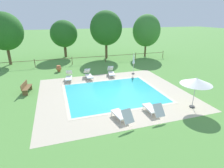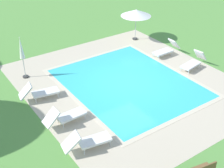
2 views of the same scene
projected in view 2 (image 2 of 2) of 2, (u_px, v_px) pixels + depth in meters
name	position (u px, v px, depth m)	size (l,w,h in m)	color
ground_plane	(128.00, 83.00, 16.79)	(160.00, 160.00, 0.00)	#599342
pool_deck_paving	(128.00, 83.00, 16.79)	(11.75, 10.35, 0.01)	beige
swimming_pool_water	(128.00, 83.00, 16.79)	(7.39, 5.99, 0.01)	#38C6D1
pool_coping_rim	(128.00, 83.00, 16.78)	(7.87, 6.47, 0.01)	beige
sun_lounger_north_near_steps	(40.00, 92.00, 15.27)	(0.92, 2.00, 0.93)	white
sun_lounger_north_mid	(66.00, 116.00, 13.62)	(0.66, 1.96, 0.91)	white
sun_lounger_north_end	(166.00, 50.00, 19.50)	(0.62, 1.90, 0.96)	white
sun_lounger_south_near_corner	(88.00, 141.00, 12.24)	(0.90, 2.04, 0.88)	white
sun_lounger_south_mid	(193.00, 62.00, 18.03)	(0.91, 1.94, 0.98)	white
patio_umbrella_open_foreground	(136.00, 13.00, 20.90)	(2.05, 2.05, 2.16)	#383838
patio_umbrella_closed_row_west	(21.00, 51.00, 16.47)	(0.32, 0.32, 2.40)	#383838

